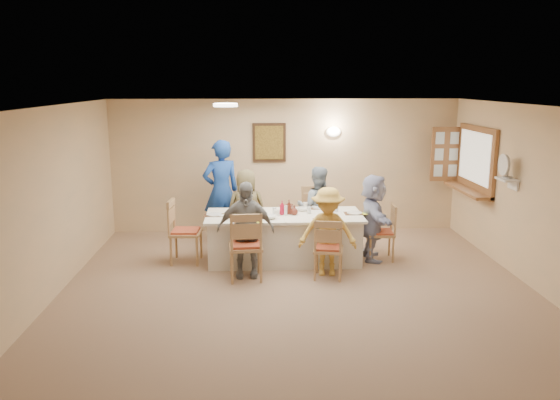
{
  "coord_description": "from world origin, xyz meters",
  "views": [
    {
      "loc": [
        -0.6,
        -6.67,
        2.8
      ],
      "look_at": [
        -0.2,
        1.4,
        1.05
      ],
      "focal_mm": 35.0,
      "sensor_mm": 36.0,
      "label": 1
    }
  ],
  "objects_px": {
    "diner_back_left": "(247,209)",
    "diner_front_right": "(328,232)",
    "chair_front_right": "(328,248)",
    "chair_back_left": "(247,220)",
    "chair_right_end": "(381,232)",
    "condiment_ketchup": "(282,208)",
    "caregiver": "(221,191)",
    "chair_back_right": "(316,217)",
    "diner_back_right": "(317,208)",
    "serving_hatch": "(476,160)",
    "chair_left_end": "(186,231)",
    "diner_front_left": "(246,229)",
    "desk_fan": "(506,169)",
    "diner_right_end": "(373,217)",
    "chair_front_left": "(246,245)"
  },
  "relations": [
    {
      "from": "chair_back_left",
      "to": "diner_back_right",
      "type": "relative_size",
      "value": 0.67
    },
    {
      "from": "chair_right_end",
      "to": "condiment_ketchup",
      "type": "height_order",
      "value": "condiment_ketchup"
    },
    {
      "from": "chair_front_right",
      "to": "chair_left_end",
      "type": "bearing_deg",
      "value": -9.0
    },
    {
      "from": "serving_hatch",
      "to": "diner_front_left",
      "type": "xyz_separation_m",
      "value": [
        -3.93,
        -1.42,
        -0.79
      ]
    },
    {
      "from": "chair_front_left",
      "to": "chair_left_end",
      "type": "relative_size",
      "value": 1.01
    },
    {
      "from": "chair_left_end",
      "to": "diner_front_right",
      "type": "distance_m",
      "value": 2.26
    },
    {
      "from": "diner_front_right",
      "to": "caregiver",
      "type": "xyz_separation_m",
      "value": [
        -1.65,
        1.83,
        0.25
      ]
    },
    {
      "from": "chair_front_left",
      "to": "diner_right_end",
      "type": "bearing_deg",
      "value": -162.22
    },
    {
      "from": "chair_back_left",
      "to": "caregiver",
      "type": "distance_m",
      "value": 0.72
    },
    {
      "from": "desk_fan",
      "to": "chair_back_right",
      "type": "xyz_separation_m",
      "value": [
        -2.62,
        1.41,
        -1.04
      ]
    },
    {
      "from": "chair_back_right",
      "to": "condiment_ketchup",
      "type": "relative_size",
      "value": 4.59
    },
    {
      "from": "chair_back_left",
      "to": "serving_hatch",
      "type": "bearing_deg",
      "value": -2.44
    },
    {
      "from": "desk_fan",
      "to": "caregiver",
      "type": "height_order",
      "value": "caregiver"
    },
    {
      "from": "chair_front_left",
      "to": "caregiver",
      "type": "distance_m",
      "value": 2.04
    },
    {
      "from": "desk_fan",
      "to": "diner_right_end",
      "type": "height_order",
      "value": "desk_fan"
    },
    {
      "from": "diner_back_right",
      "to": "condiment_ketchup",
      "type": "relative_size",
      "value": 6.3
    },
    {
      "from": "diner_right_end",
      "to": "caregiver",
      "type": "xyz_separation_m",
      "value": [
        -2.47,
        1.15,
        0.22
      ]
    },
    {
      "from": "desk_fan",
      "to": "chair_front_right",
      "type": "relative_size",
      "value": 0.33
    },
    {
      "from": "desk_fan",
      "to": "chair_left_end",
      "type": "distance_m",
      "value": 4.92
    },
    {
      "from": "chair_right_end",
      "to": "diner_back_left",
      "type": "distance_m",
      "value": 2.27
    },
    {
      "from": "condiment_ketchup",
      "to": "diner_back_right",
      "type": "bearing_deg",
      "value": 47.67
    },
    {
      "from": "serving_hatch",
      "to": "chair_left_end",
      "type": "height_order",
      "value": "serving_hatch"
    },
    {
      "from": "diner_back_left",
      "to": "caregiver",
      "type": "xyz_separation_m",
      "value": [
        -0.45,
        0.47,
        0.22
      ]
    },
    {
      "from": "diner_back_left",
      "to": "diner_front_right",
      "type": "relative_size",
      "value": 1.05
    },
    {
      "from": "chair_right_end",
      "to": "diner_back_left",
      "type": "bearing_deg",
      "value": -103.08
    },
    {
      "from": "serving_hatch",
      "to": "chair_back_left",
      "type": "relative_size",
      "value": 1.58
    },
    {
      "from": "serving_hatch",
      "to": "diner_right_end",
      "type": "xyz_separation_m",
      "value": [
        -1.91,
        -0.74,
        -0.81
      ]
    },
    {
      "from": "chair_front_left",
      "to": "chair_front_right",
      "type": "xyz_separation_m",
      "value": [
        1.2,
        0.0,
        -0.06
      ]
    },
    {
      "from": "diner_back_right",
      "to": "diner_right_end",
      "type": "bearing_deg",
      "value": 146.57
    },
    {
      "from": "chair_left_end",
      "to": "condiment_ketchup",
      "type": "bearing_deg",
      "value": -86.79
    },
    {
      "from": "chair_front_left",
      "to": "condiment_ketchup",
      "type": "distance_m",
      "value": 1.03
    },
    {
      "from": "chair_right_end",
      "to": "condiment_ketchup",
      "type": "bearing_deg",
      "value": -85.0
    },
    {
      "from": "desk_fan",
      "to": "diner_front_right",
      "type": "height_order",
      "value": "desk_fan"
    },
    {
      "from": "chair_front_right",
      "to": "chair_right_end",
      "type": "distance_m",
      "value": 1.24
    },
    {
      "from": "chair_back_left",
      "to": "diner_right_end",
      "type": "bearing_deg",
      "value": -23.17
    },
    {
      "from": "chair_right_end",
      "to": "diner_front_right",
      "type": "relative_size",
      "value": 0.69
    },
    {
      "from": "chair_front_right",
      "to": "chair_back_left",
      "type": "bearing_deg",
      "value": -41.72
    },
    {
      "from": "chair_front_left",
      "to": "chair_front_right",
      "type": "distance_m",
      "value": 1.2
    },
    {
      "from": "diner_front_left",
      "to": "condiment_ketchup",
      "type": "xyz_separation_m",
      "value": [
        0.57,
        0.67,
        0.16
      ]
    },
    {
      "from": "condiment_ketchup",
      "to": "chair_left_end",
      "type": "bearing_deg",
      "value": 179.45
    },
    {
      "from": "chair_front_left",
      "to": "diner_right_end",
      "type": "xyz_separation_m",
      "value": [
        2.02,
        0.8,
        0.18
      ]
    },
    {
      "from": "chair_back_left",
      "to": "diner_front_right",
      "type": "relative_size",
      "value": 0.72
    },
    {
      "from": "diner_back_right",
      "to": "diner_front_left",
      "type": "relative_size",
      "value": 1.0
    },
    {
      "from": "chair_back_right",
      "to": "diner_back_right",
      "type": "xyz_separation_m",
      "value": [
        0.0,
        -0.12,
        0.19
      ]
    },
    {
      "from": "chair_front_left",
      "to": "diner_front_right",
      "type": "height_order",
      "value": "diner_front_right"
    },
    {
      "from": "diner_back_right",
      "to": "chair_left_end",
      "type": "bearing_deg",
      "value": 23.79
    },
    {
      "from": "chair_left_end",
      "to": "condiment_ketchup",
      "type": "distance_m",
      "value": 1.56
    },
    {
      "from": "chair_front_right",
      "to": "caregiver",
      "type": "distance_m",
      "value": 2.6
    },
    {
      "from": "diner_front_left",
      "to": "diner_right_end",
      "type": "distance_m",
      "value": 2.13
    },
    {
      "from": "condiment_ketchup",
      "to": "chair_back_left",
      "type": "bearing_deg",
      "value": 124.86
    }
  ]
}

